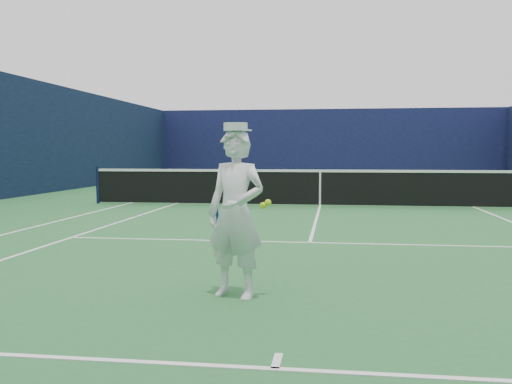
% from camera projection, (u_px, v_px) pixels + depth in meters
% --- Properties ---
extents(ground, '(80.00, 80.00, 0.00)m').
position_uv_depth(ground, '(320.00, 206.00, 15.63)').
color(ground, '#256330').
rests_on(ground, ground).
extents(court_markings, '(11.03, 23.83, 0.01)m').
position_uv_depth(court_markings, '(320.00, 206.00, 15.63)').
color(court_markings, white).
rests_on(court_markings, ground).
extents(windscreen_fence, '(20.12, 36.12, 4.00)m').
position_uv_depth(windscreen_fence, '(320.00, 133.00, 15.49)').
color(windscreen_fence, '#0F1239').
rests_on(windscreen_fence, ground).
extents(tennis_net, '(12.88, 0.09, 1.07)m').
position_uv_depth(tennis_net, '(320.00, 186.00, 15.59)').
color(tennis_net, '#141E4C').
rests_on(tennis_net, ground).
extents(tennis_player, '(0.73, 0.68, 1.77)m').
position_uv_depth(tennis_player, '(236.00, 213.00, 5.78)').
color(tennis_player, white).
rests_on(tennis_player, ground).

